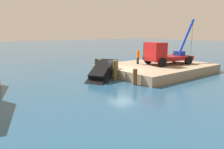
{
  "coord_description": "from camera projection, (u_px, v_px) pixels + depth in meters",
  "views": [
    {
      "loc": [
        13.99,
        15.96,
        4.57
      ],
      "look_at": [
        1.38,
        0.02,
        0.54
      ],
      "focal_mm": 34.33,
      "sensor_mm": 36.0,
      "label": 1
    }
  ],
  "objects": [
    {
      "name": "ground",
      "position": [
        123.0,
        78.0,
        21.68
      ],
      "size": [
        200.0,
        200.0,
        0.0
      ],
      "primitive_type": "plane",
      "color": "navy"
    },
    {
      "name": "dock",
      "position": [
        157.0,
        68.0,
        24.82
      ],
      "size": [
        11.93,
        8.94,
        0.9
      ],
      "primitive_type": "cube",
      "color": "gray",
      "rests_on": "ground"
    },
    {
      "name": "crane_truck",
      "position": [
        164.0,
        53.0,
        24.49
      ],
      "size": [
        8.33,
        3.7,
        5.34
      ],
      "color": "maroon",
      "rests_on": "dock"
    },
    {
      "name": "dock_worker",
      "position": [
        138.0,
        57.0,
        24.98
      ],
      "size": [
        0.34,
        0.34,
        1.71
      ],
      "color": "#272727",
      "rests_on": "dock"
    },
    {
      "name": "salvaged_car",
      "position": [
        101.0,
        74.0,
        20.48
      ],
      "size": [
        4.86,
        3.79,
        2.73
      ],
      "color": "black",
      "rests_on": "ground"
    },
    {
      "name": "piling_near",
      "position": [
        96.0,
        67.0,
        23.04
      ],
      "size": [
        0.39,
        0.39,
        1.79
      ],
      "primitive_type": "cylinder",
      "color": "brown",
      "rests_on": "ground"
    },
    {
      "name": "piling_mid",
      "position": [
        115.0,
        71.0,
        20.53
      ],
      "size": [
        0.43,
        0.43,
        1.9
      ],
      "primitive_type": "cylinder",
      "color": "brown",
      "rests_on": "ground"
    },
    {
      "name": "piling_far",
      "position": [
        135.0,
        77.0,
        18.74
      ],
      "size": [
        0.4,
        0.4,
        1.43
      ],
      "primitive_type": "cylinder",
      "color": "brown",
      "rests_on": "ground"
    }
  ]
}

